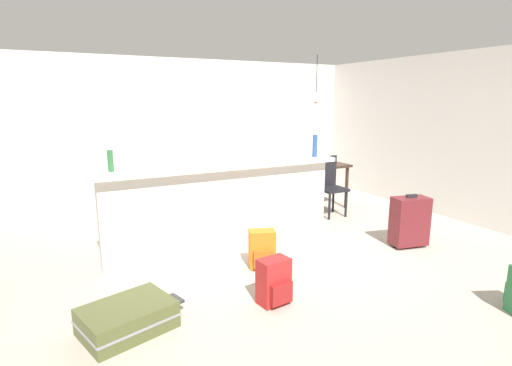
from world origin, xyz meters
name	(u,v)px	position (x,y,z in m)	size (l,w,h in m)	color
ground_plane	(285,253)	(0.00, 0.00, -0.03)	(13.00, 13.00, 0.05)	#ADA393
wall_back	(198,130)	(0.00, 3.05, 1.25)	(6.60, 0.10, 2.50)	silver
wall_right	(443,136)	(3.05, 0.30, 1.25)	(0.10, 6.00, 2.50)	silver
partition_half_wall	(224,210)	(-0.65, 0.35, 0.51)	(2.80, 0.20, 1.02)	silver
bar_countertop	(223,166)	(-0.65, 0.35, 1.05)	(2.96, 0.40, 0.05)	white
bottle_green	(110,161)	(-1.87, 0.42, 1.19)	(0.06, 0.06, 0.23)	#2D6B38
bottle_white	(220,152)	(-0.66, 0.40, 1.21)	(0.06, 0.06, 0.27)	silver
bottle_blue	(315,146)	(0.63, 0.32, 1.22)	(0.06, 0.06, 0.29)	#284C89
grocery_bag	(296,150)	(0.34, 0.32, 1.18)	(0.26, 0.18, 0.22)	silver
dining_table	(311,169)	(1.46, 1.55, 0.65)	(1.10, 0.80, 0.74)	#332319
dining_chair_near_partition	(329,183)	(1.44, 1.03, 0.52)	(0.40, 0.40, 0.93)	black
pendant_lamp	(316,97)	(1.49, 1.53, 1.85)	(0.34, 0.34, 0.77)	black
suitcase_flat_olive	(128,318)	(-1.99, -0.87, 0.11)	(0.89, 0.67, 0.22)	#51562D
suitcase_upright_maroon	(410,221)	(1.46, -0.57, 0.33)	(0.48, 0.33, 0.67)	maroon
backpack_orange	(262,250)	(-0.47, -0.29, 0.20)	(0.32, 0.30, 0.42)	orange
backpack_red	(274,282)	(-0.74, -1.03, 0.20)	(0.30, 0.28, 0.42)	red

